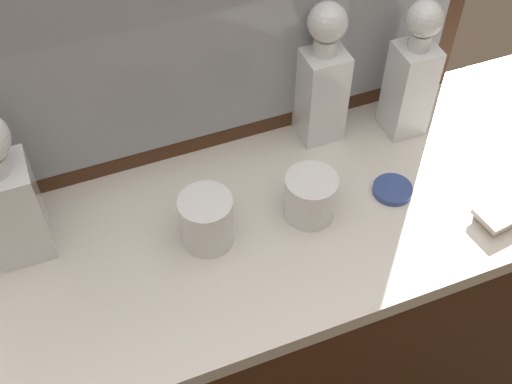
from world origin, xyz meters
The scene contains 8 objects.
dresser centered at (0.00, 0.00, 0.45)m, with size 1.41×0.45×0.91m.
dresser_mirror centered at (0.00, 0.21, 1.21)m, with size 0.98×0.03×0.61m.
crystal_decanter_far_left centered at (0.35, 0.12, 1.02)m, with size 0.07×0.07×0.28m.
crystal_decanter_front centered at (0.19, 0.16, 1.02)m, with size 0.08×0.08×0.28m.
crystal_decanter_left centered at (-0.37, 0.09, 1.02)m, with size 0.09×0.09×0.28m.
crystal_tumbler_far_left centered at (-0.09, 0.00, 0.95)m, with size 0.09×0.09×0.09m.
crystal_tumbler_right centered at (0.09, -0.01, 0.94)m, with size 0.09×0.09×0.08m.
porcelain_dish centered at (0.25, -0.02, 0.91)m, with size 0.07×0.07×0.01m.
Camera 1 is at (-0.25, -0.64, 1.78)m, focal length 46.05 mm.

